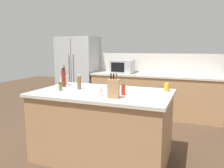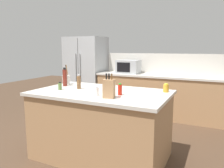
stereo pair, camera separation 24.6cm
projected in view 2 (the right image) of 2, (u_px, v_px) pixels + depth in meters
ground_plane at (101, 156)px, 3.12m from camera, size 14.00×14.00×0.00m
back_counter_run at (160, 96)px, 4.87m from camera, size 2.89×0.66×0.94m
wall_backsplash at (164, 64)px, 5.04m from camera, size 2.85×0.03×0.46m
kitchen_island at (101, 124)px, 3.04m from camera, size 1.83×1.10×0.94m
refrigerator at (86, 72)px, 5.69m from camera, size 0.96×0.75×1.80m
microwave at (128, 67)px, 5.10m from camera, size 0.51×0.39×0.31m
knife_block at (109, 88)px, 2.56m from camera, size 0.14×0.12×0.29m
utensil_crock at (66, 79)px, 3.53m from camera, size 0.12×0.12×0.32m
vinegar_bottle at (65, 77)px, 3.37m from camera, size 0.07×0.07×0.29m
spice_jar_oregano at (60, 86)px, 3.07m from camera, size 0.05×0.05×0.11m
pepper_grinder at (79, 82)px, 3.15m from camera, size 0.06×0.06×0.21m
salt_shaker at (97, 91)px, 2.70m from camera, size 0.05×0.05×0.11m
honey_jar at (166, 88)px, 2.91m from camera, size 0.07×0.07×0.12m
hot_sauce_bottle at (120, 90)px, 2.72m from camera, size 0.05×0.05×0.15m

